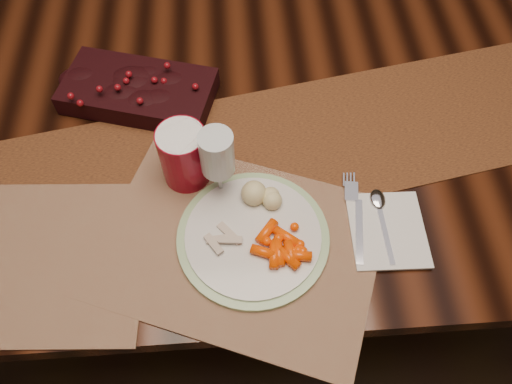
{
  "coord_description": "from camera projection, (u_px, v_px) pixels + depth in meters",
  "views": [
    {
      "loc": [
        -0.07,
        -0.72,
        1.56
      ],
      "look_at": [
        -0.03,
        -0.25,
        0.8
      ],
      "focal_mm": 35.0,
      "sensor_mm": 36.0,
      "label": 1
    }
  ],
  "objects": [
    {
      "name": "dinner_plate",
      "position": [
        253.0,
        237.0,
        0.89
      ],
      "size": [
        0.35,
        0.35,
        0.02
      ],
      "primitive_type": "cylinder",
      "rotation": [
        0.0,
        0.0,
        0.35
      ],
      "color": "silver",
      "rests_on": "placemat_main"
    },
    {
      "name": "centerpiece",
      "position": [
        138.0,
        89.0,
        1.05
      ],
      "size": [
        0.34,
        0.24,
        0.06
      ],
      "primitive_type": null,
      "rotation": [
        0.0,
        0.0,
        -0.29
      ],
      "color": "black",
      "rests_on": "table_runner"
    },
    {
      "name": "fork",
      "position": [
        357.0,
        221.0,
        0.91
      ],
      "size": [
        0.05,
        0.17,
        0.0
      ],
      "primitive_type": null,
      "rotation": [
        0.0,
        0.0,
        -0.16
      ],
      "color": "#A19FBD",
      "rests_on": "napkin"
    },
    {
      "name": "turkey_shreds",
      "position": [
        220.0,
        240.0,
        0.87
      ],
      "size": [
        0.09,
        0.09,
        0.02
      ],
      "primitive_type": null,
      "rotation": [
        0.0,
        0.0,
        -0.3
      ],
      "color": "beige",
      "rests_on": "dinner_plate"
    },
    {
      "name": "table_runner",
      "position": [
        244.0,
        155.0,
        1.0
      ],
      "size": [
        1.56,
        0.59,
        0.0
      ],
      "primitive_type": "cube",
      "rotation": [
        0.0,
        0.0,
        0.18
      ],
      "color": "#3D2706",
      "rests_on": "dining_table"
    },
    {
      "name": "floor",
      "position": [
        261.0,
        252.0,
        1.71
      ],
      "size": [
        5.0,
        5.0,
        0.0
      ],
      "primitive_type": "plane",
      "color": "black",
      "rests_on": "ground"
    },
    {
      "name": "napkin",
      "position": [
        387.0,
        230.0,
        0.91
      ],
      "size": [
        0.14,
        0.16,
        0.01
      ],
      "primitive_type": "cube",
      "rotation": [
        0.0,
        0.0,
        -0.03
      ],
      "color": "silver",
      "rests_on": "placemat_main"
    },
    {
      "name": "red_cup",
      "position": [
        184.0,
        156.0,
        0.92
      ],
      "size": [
        0.1,
        0.1,
        0.12
      ],
      "primitive_type": "cylinder",
      "rotation": [
        0.0,
        0.0,
        0.11
      ],
      "color": "maroon",
      "rests_on": "placemat_main"
    },
    {
      "name": "placemat_second",
      "position": [
        25.0,
        260.0,
        0.88
      ],
      "size": [
        0.45,
        0.34,
        0.0
      ],
      "primitive_type": "cube",
      "rotation": [
        0.0,
        0.0,
        -0.06
      ],
      "color": "#906851",
      "rests_on": "dining_table"
    },
    {
      "name": "mashed_potatoes",
      "position": [
        263.0,
        197.0,
        0.9
      ],
      "size": [
        0.09,
        0.08,
        0.05
      ],
      "primitive_type": null,
      "rotation": [
        0.0,
        0.0,
        -0.09
      ],
      "color": "#D3B87E",
      "rests_on": "dinner_plate"
    },
    {
      "name": "placemat_main",
      "position": [
        239.0,
        246.0,
        0.89
      ],
      "size": [
        0.58,
        0.51,
        0.0
      ],
      "primitive_type": "cube",
      "rotation": [
        0.0,
        0.0,
        -0.38
      ],
      "color": "brown",
      "rests_on": "dining_table"
    },
    {
      "name": "dining_table",
      "position": [
        262.0,
        195.0,
        1.39
      ],
      "size": [
        1.8,
        1.0,
        0.75
      ],
      "primitive_type": "cube",
      "color": "black",
      "rests_on": "floor"
    },
    {
      "name": "wine_glass",
      "position": [
        218.0,
        167.0,
        0.89
      ],
      "size": [
        0.07,
        0.07,
        0.17
      ],
      "primitive_type": null,
      "rotation": [
        0.0,
        0.0,
        -0.26
      ],
      "color": "silver",
      "rests_on": "dining_table"
    },
    {
      "name": "spoon",
      "position": [
        383.0,
        224.0,
        0.91
      ],
      "size": [
        0.03,
        0.14,
        0.0
      ],
      "primitive_type": null,
      "rotation": [
        0.0,
        0.0,
        0.01
      ],
      "color": "#AEAFB8",
      "rests_on": "napkin"
    },
    {
      "name": "baby_carrots",
      "position": [
        284.0,
        248.0,
        0.86
      ],
      "size": [
        0.13,
        0.12,
        0.02
      ],
      "primitive_type": null,
      "rotation": [
        0.0,
        0.0,
        0.27
      ],
      "color": "#FF4400",
      "rests_on": "dinner_plate"
    }
  ]
}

